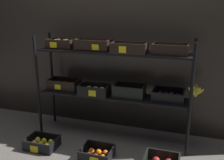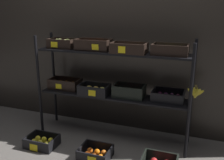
% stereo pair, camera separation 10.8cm
% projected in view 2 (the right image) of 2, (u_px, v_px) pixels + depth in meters
% --- Properties ---
extents(ground_plane, '(10.00, 10.00, 0.00)m').
position_uv_depth(ground_plane, '(112.00, 136.00, 3.05)').
color(ground_plane, '#605B56').
extents(storefront_wall, '(4.09, 0.12, 1.96)m').
position_uv_depth(storefront_wall, '(122.00, 49.00, 3.10)').
color(storefront_wall, '#2D2823').
rests_on(storefront_wall, ground_plane).
extents(display_rack, '(1.83, 0.36, 1.16)m').
position_uv_depth(display_rack, '(112.00, 73.00, 2.83)').
color(display_rack, black).
rests_on(display_rack, ground_plane).
extents(crate_ground_lemon, '(0.33, 0.25, 0.12)m').
position_uv_depth(crate_ground_lemon, '(42.00, 142.00, 2.83)').
color(crate_ground_lemon, black).
rests_on(crate_ground_lemon, ground_plane).
extents(crate_ground_tangerine, '(0.31, 0.27, 0.11)m').
position_uv_depth(crate_ground_tangerine, '(95.00, 154.00, 2.62)').
color(crate_ground_tangerine, black).
rests_on(crate_ground_tangerine, ground_plane).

